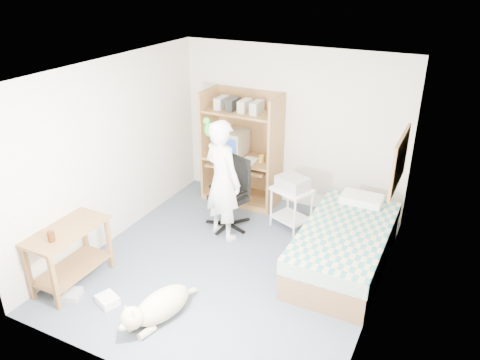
{
  "coord_description": "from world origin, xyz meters",
  "views": [
    {
      "loc": [
        2.36,
        -4.48,
        3.56
      ],
      "look_at": [
        -0.06,
        0.35,
        1.05
      ],
      "focal_mm": 35.0,
      "sensor_mm": 36.0,
      "label": 1
    }
  ],
  "objects_px": {
    "person": "(223,180)",
    "dog": "(158,307)",
    "computer_hutch": "(243,153)",
    "printer_cart": "(291,202)",
    "office_chair": "(231,203)",
    "bed": "(344,246)",
    "side_desk": "(69,248)"
  },
  "relations": [
    {
      "from": "side_desk",
      "to": "person",
      "type": "relative_size",
      "value": 0.58
    },
    {
      "from": "computer_hutch",
      "to": "bed",
      "type": "height_order",
      "value": "computer_hutch"
    },
    {
      "from": "bed",
      "to": "dog",
      "type": "relative_size",
      "value": 1.92
    },
    {
      "from": "bed",
      "to": "dog",
      "type": "bearing_deg",
      "value": -128.87
    },
    {
      "from": "side_desk",
      "to": "bed",
      "type": "bearing_deg",
      "value": 32.5
    },
    {
      "from": "office_chair",
      "to": "dog",
      "type": "height_order",
      "value": "office_chair"
    },
    {
      "from": "side_desk",
      "to": "printer_cart",
      "type": "xyz_separation_m",
      "value": [
        1.89,
        2.43,
        -0.07
      ]
    },
    {
      "from": "computer_hutch",
      "to": "office_chair",
      "type": "bearing_deg",
      "value": -74.86
    },
    {
      "from": "office_chair",
      "to": "bed",
      "type": "bearing_deg",
      "value": 12.36
    },
    {
      "from": "person",
      "to": "printer_cart",
      "type": "distance_m",
      "value": 1.1
    },
    {
      "from": "bed",
      "to": "office_chair",
      "type": "xyz_separation_m",
      "value": [
        -1.77,
        0.27,
        0.08
      ]
    },
    {
      "from": "side_desk",
      "to": "dog",
      "type": "xyz_separation_m",
      "value": [
        1.32,
        -0.09,
        -0.32
      ]
    },
    {
      "from": "computer_hutch",
      "to": "office_chair",
      "type": "xyz_separation_m",
      "value": [
        0.23,
        -0.85,
        -0.45
      ]
    },
    {
      "from": "computer_hutch",
      "to": "printer_cart",
      "type": "height_order",
      "value": "computer_hutch"
    },
    {
      "from": "person",
      "to": "printer_cart",
      "type": "height_order",
      "value": "person"
    },
    {
      "from": "person",
      "to": "computer_hutch",
      "type": "bearing_deg",
      "value": -56.15
    },
    {
      "from": "computer_hutch",
      "to": "person",
      "type": "xyz_separation_m",
      "value": [
        0.26,
        -1.15,
        0.04
      ]
    },
    {
      "from": "computer_hutch",
      "to": "printer_cart",
      "type": "bearing_deg",
      "value": -26.17
    },
    {
      "from": "computer_hutch",
      "to": "printer_cart",
      "type": "xyz_separation_m",
      "value": [
        1.04,
        -0.51,
        -0.4
      ]
    },
    {
      "from": "bed",
      "to": "person",
      "type": "height_order",
      "value": "person"
    },
    {
      "from": "computer_hutch",
      "to": "printer_cart",
      "type": "relative_size",
      "value": 2.77
    },
    {
      "from": "side_desk",
      "to": "office_chair",
      "type": "bearing_deg",
      "value": 62.69
    },
    {
      "from": "computer_hutch",
      "to": "bed",
      "type": "relative_size",
      "value": 0.89
    },
    {
      "from": "office_chair",
      "to": "printer_cart",
      "type": "xyz_separation_m",
      "value": [
        0.81,
        0.34,
        0.05
      ]
    },
    {
      "from": "bed",
      "to": "office_chair",
      "type": "distance_m",
      "value": 1.79
    },
    {
      "from": "person",
      "to": "dog",
      "type": "relative_size",
      "value": 1.64
    },
    {
      "from": "side_desk",
      "to": "printer_cart",
      "type": "relative_size",
      "value": 1.54
    },
    {
      "from": "printer_cart",
      "to": "dog",
      "type": "bearing_deg",
      "value": -80.83
    },
    {
      "from": "computer_hutch",
      "to": "office_chair",
      "type": "height_order",
      "value": "computer_hutch"
    },
    {
      "from": "office_chair",
      "to": "computer_hutch",
      "type": "bearing_deg",
      "value": 126.31
    },
    {
      "from": "printer_cart",
      "to": "computer_hutch",
      "type": "bearing_deg",
      "value": 175.91
    },
    {
      "from": "bed",
      "to": "side_desk",
      "type": "height_order",
      "value": "side_desk"
    }
  ]
}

